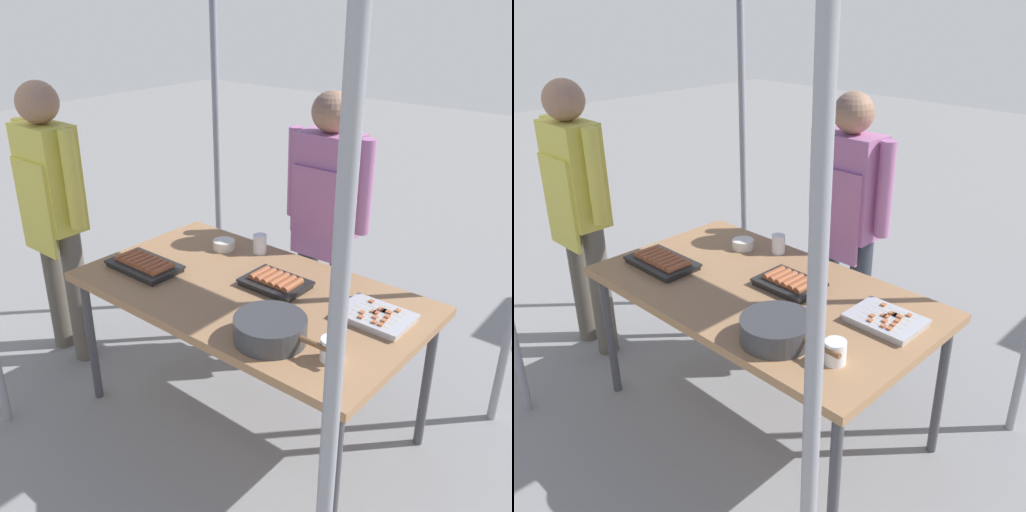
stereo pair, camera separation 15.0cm
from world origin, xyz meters
TOP-DOWN VIEW (x-y plane):
  - ground_plane at (0.00, 0.00)m, footprint 18.00×18.00m
  - stall_table at (0.00, 0.00)m, footprint 1.60×0.90m
  - tray_grilled_sausages at (0.08, 0.10)m, footprint 0.30×0.21m
  - tray_meat_skewers at (0.58, 0.13)m, footprint 0.30×0.22m
  - tray_pork_links at (-0.53, -0.17)m, footprint 0.36×0.22m
  - cooking_wok at (0.34, -0.27)m, footprint 0.45×0.29m
  - condiment_bowl at (-0.40, 0.26)m, footprint 0.11×0.11m
  - drink_cup_near_edge at (0.59, -0.23)m, footprint 0.08×0.08m
  - drink_cup_by_wok at (-0.22, 0.34)m, footprint 0.07×0.07m
  - vendor_woman at (-0.07, 0.73)m, footprint 0.52×0.23m
  - customer_nearby at (-1.22, -0.22)m, footprint 0.52×0.23m

SIDE VIEW (x-z plane):
  - ground_plane at x=0.00m, z-range 0.00..0.00m
  - stall_table at x=0.00m, z-range 0.32..1.07m
  - tray_meat_skewers at x=0.58m, z-range 0.75..0.79m
  - tray_pork_links at x=-0.53m, z-range 0.75..0.80m
  - tray_grilled_sausages at x=0.08m, z-range 0.75..0.80m
  - condiment_bowl at x=-0.40m, z-range 0.75..0.80m
  - drink_cup_near_edge at x=0.59m, z-range 0.75..0.84m
  - drink_cup_by_wok at x=-0.22m, z-range 0.75..0.85m
  - cooking_wok at x=0.34m, z-range 0.75..0.85m
  - vendor_woman at x=-0.07m, z-range 0.14..1.69m
  - customer_nearby at x=-1.22m, z-range 0.15..1.74m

